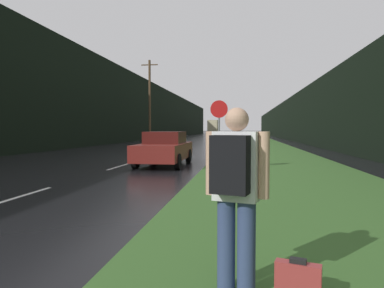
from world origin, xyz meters
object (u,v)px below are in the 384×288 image
hitchhiker_with_backpack (235,189)px  suitcase (298,282)px  stop_sign (219,128)px  delivery_truck (213,128)px  car_passing_near (164,149)px

hitchhiker_with_backpack → suitcase: bearing=11.6°
stop_sign → delivery_truck: delivery_truck is taller
car_passing_near → delivery_truck: delivery_truck is taller
car_passing_near → hitchhiker_with_backpack: bearing=106.3°
suitcase → delivery_truck: 79.95m
stop_sign → suitcase: stop_sign is taller
stop_sign → hitchhiker_with_backpack: (0.81, -9.58, -0.59)m
car_passing_near → delivery_truck: bearing=-86.9°
hitchhiker_with_backpack → suitcase: 1.03m
suitcase → car_passing_near: (-3.90, 11.41, 0.55)m
delivery_truck → car_passing_near: bearing=-86.9°
hitchhiker_with_backpack → delivery_truck: (-6.96, 79.53, 0.88)m
suitcase → car_passing_near: 12.07m
stop_sign → car_passing_near: stop_sign is taller
stop_sign → suitcase: bearing=-81.8°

